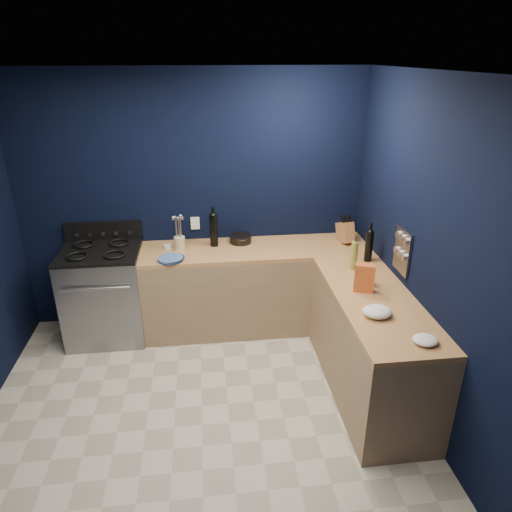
{
  "coord_description": "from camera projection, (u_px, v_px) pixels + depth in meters",
  "views": [
    {
      "loc": [
        0.09,
        -2.86,
        2.71
      ],
      "look_at": [
        0.55,
        1.0,
        1.0
      ],
      "focal_mm": 32.63,
      "sensor_mm": 36.0,
      "label": 1
    }
  ],
  "objects": [
    {
      "name": "oil_bottle",
      "position": [
        354.0,
        256.0,
        4.18
      ],
      "size": [
        0.07,
        0.07,
        0.26
      ],
      "primitive_type": "cylinder",
      "rotation": [
        0.0,
        0.0,
        -0.18
      ],
      "color": "olive",
      "rests_on": "top_right"
    },
    {
      "name": "spice_jar_near",
      "position": [
        364.0,
        279.0,
        3.93
      ],
      "size": [
        0.06,
        0.06,
        0.1
      ],
      "primitive_type": "cylinder",
      "rotation": [
        0.0,
        0.0,
        -0.29
      ],
      "color": "olive",
      "rests_on": "top_right"
    },
    {
      "name": "towel_end",
      "position": [
        425.0,
        340.0,
        3.14
      ],
      "size": [
        0.17,
        0.16,
        0.05
      ],
      "primitive_type": "ellipsoid",
      "rotation": [
        0.0,
        0.0,
        0.0
      ],
      "color": "white",
      "rests_on": "top_right"
    },
    {
      "name": "ceiling",
      "position": [
        181.0,
        71.0,
        2.63
      ],
      "size": [
        3.5,
        3.5,
        0.02
      ],
      "primitive_type": "cube",
      "color": "silver",
      "rests_on": "ground"
    },
    {
      "name": "gas_range",
      "position": [
        106.0,
        295.0,
        4.69
      ],
      "size": [
        0.76,
        0.66,
        0.92
      ],
      "primitive_type": "cube",
      "color": "gray",
      "rests_on": "floor"
    },
    {
      "name": "spice_jar_far",
      "position": [
        371.0,
        280.0,
        3.92
      ],
      "size": [
        0.05,
        0.05,
        0.1
      ],
      "primitive_type": "cylinder",
      "rotation": [
        0.0,
        0.0,
        0.01
      ],
      "color": "olive",
      "rests_on": "top_right"
    },
    {
      "name": "top_right",
      "position": [
        375.0,
        300.0,
        3.74
      ],
      "size": [
        0.63,
        1.67,
        0.04
      ],
      "primitive_type": "cube",
      "color": "brown",
      "rests_on": "cab_right"
    },
    {
      "name": "crouton_bag",
      "position": [
        365.0,
        278.0,
        3.79
      ],
      "size": [
        0.18,
        0.13,
        0.24
      ],
      "primitive_type": "cube",
      "rotation": [
        0.0,
        0.0,
        -0.38
      ],
      "color": "#A91A1D",
      "rests_on": "top_right"
    },
    {
      "name": "lemon_basket",
      "position": [
        241.0,
        239.0,
        4.8
      ],
      "size": [
        0.29,
        0.29,
        0.08
      ],
      "primitive_type": "cylinder",
      "rotation": [
        0.0,
        0.0,
        0.44
      ],
      "color": "black",
      "rests_on": "top_back"
    },
    {
      "name": "wall_back",
      "position": [
        194.0,
        202.0,
        4.76
      ],
      "size": [
        3.5,
        0.02,
        2.6
      ],
      "primitive_type": "cube",
      "color": "black",
      "rests_on": "ground"
    },
    {
      "name": "floor",
      "position": [
        202.0,
        426.0,
        3.69
      ],
      "size": [
        3.5,
        3.5,
        0.02
      ],
      "primitive_type": "cube",
      "color": "#B9B4A2",
      "rests_on": "ground"
    },
    {
      "name": "wall_front",
      "position": [
        190.0,
        510.0,
        1.56
      ],
      "size": [
        3.5,
        0.02,
        2.6
      ],
      "primitive_type": "cube",
      "color": "black",
      "rests_on": "ground"
    },
    {
      "name": "utensil_crock",
      "position": [
        180.0,
        243.0,
        4.62
      ],
      "size": [
        0.14,
        0.14,
        0.14
      ],
      "primitive_type": "cylinder",
      "rotation": [
        0.0,
        0.0,
        0.3
      ],
      "color": "beige",
      "rests_on": "top_back"
    },
    {
      "name": "top_back",
      "position": [
        256.0,
        249.0,
        4.7
      ],
      "size": [
        2.3,
        0.63,
        0.04
      ],
      "primitive_type": "cube",
      "color": "brown",
      "rests_on": "cab_back"
    },
    {
      "name": "cab_right",
      "position": [
        370.0,
        347.0,
        3.92
      ],
      "size": [
        0.63,
        1.67,
        0.86
      ],
      "primitive_type": "cube",
      "color": "#957654",
      "rests_on": "floor"
    },
    {
      "name": "cab_back",
      "position": [
        256.0,
        289.0,
        4.88
      ],
      "size": [
        2.3,
        0.63,
        0.86
      ],
      "primitive_type": "cube",
      "color": "#957654",
      "rests_on": "floor"
    },
    {
      "name": "wine_bottle_back",
      "position": [
        214.0,
        230.0,
        4.67
      ],
      "size": [
        0.1,
        0.1,
        0.33
      ],
      "primitive_type": "cylinder",
      "rotation": [
        0.0,
        0.0,
        0.32
      ],
      "color": "black",
      "rests_on": "top_back"
    },
    {
      "name": "wall_right",
      "position": [
        439.0,
        265.0,
        3.35
      ],
      "size": [
        0.02,
        3.5,
        2.6
      ],
      "primitive_type": "cube",
      "color": "black",
      "rests_on": "ground"
    },
    {
      "name": "plate_stack",
      "position": [
        171.0,
        259.0,
        4.4
      ],
      "size": [
        0.28,
        0.28,
        0.03
      ],
      "primitive_type": "cylinder",
      "rotation": [
        0.0,
        0.0,
        -0.21
      ],
      "color": "#3D61AA",
      "rests_on": "top_back"
    },
    {
      "name": "wine_bottle_right",
      "position": [
        369.0,
        246.0,
        4.34
      ],
      "size": [
        0.08,
        0.08,
        0.29
      ],
      "primitive_type": "cylinder",
      "rotation": [
        0.0,
        0.0,
        -0.11
      ],
      "color": "black",
      "rests_on": "top_right"
    },
    {
      "name": "knife_block",
      "position": [
        345.0,
        232.0,
        4.79
      ],
      "size": [
        0.16,
        0.26,
        0.26
      ],
      "primitive_type": "cube",
      "rotation": [
        -0.31,
        0.0,
        0.22
      ],
      "color": "#8D6039",
      "rests_on": "top_back"
    },
    {
      "name": "backguard",
      "position": [
        103.0,
        231.0,
        4.73
      ],
      "size": [
        0.76,
        0.06,
        0.2
      ],
      "primitive_type": "cube",
      "color": "black",
      "rests_on": "gas_range"
    },
    {
      "name": "towel_front",
      "position": [
        377.0,
        312.0,
        3.46
      ],
      "size": [
        0.26,
        0.24,
        0.08
      ],
      "primitive_type": "ellipsoid",
      "rotation": [
        0.0,
        0.0,
        0.24
      ],
      "color": "white",
      "rests_on": "top_right"
    },
    {
      "name": "ramekin",
      "position": [
        168.0,
        246.0,
        4.69
      ],
      "size": [
        0.1,
        0.1,
        0.03
      ],
      "primitive_type": "cylinder",
      "rotation": [
        0.0,
        0.0,
        0.21
      ],
      "color": "white",
      "rests_on": "top_back"
    },
    {
      "name": "spice_panel",
      "position": [
        402.0,
        251.0,
        3.9
      ],
      "size": [
        0.02,
        0.28,
        0.38
      ],
      "primitive_type": "cube",
      "color": "gray",
      "rests_on": "wall_right"
    },
    {
      "name": "wall_outlet",
      "position": [
        195.0,
        223.0,
        4.83
      ],
      "size": [
        0.09,
        0.02,
        0.13
      ],
      "primitive_type": "cube",
      "color": "white",
      "rests_on": "wall_back"
    },
    {
      "name": "cooktop",
      "position": [
        99.0,
        252.0,
        4.5
      ],
      "size": [
        0.76,
        0.66,
        0.03
      ],
      "primitive_type": "cube",
      "color": "black",
      "rests_on": "gas_range"
    },
    {
      "name": "oven_door",
      "position": [
        100.0,
        312.0,
        4.41
      ],
      "size": [
        0.59,
        0.02,
        0.42
      ],
      "primitive_type": "cube",
      "color": "black",
      "rests_on": "gas_range"
    }
  ]
}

